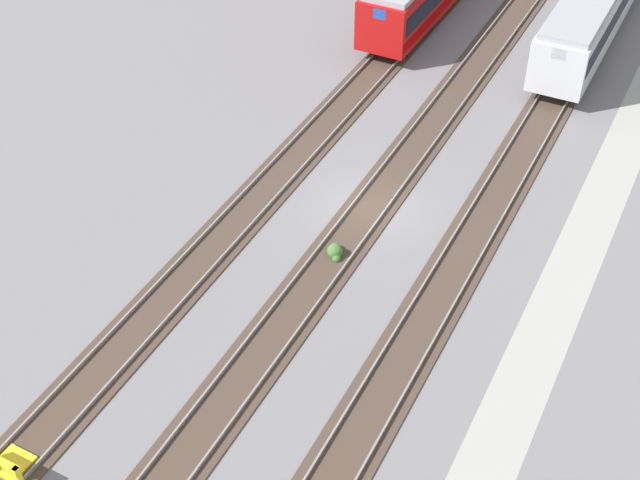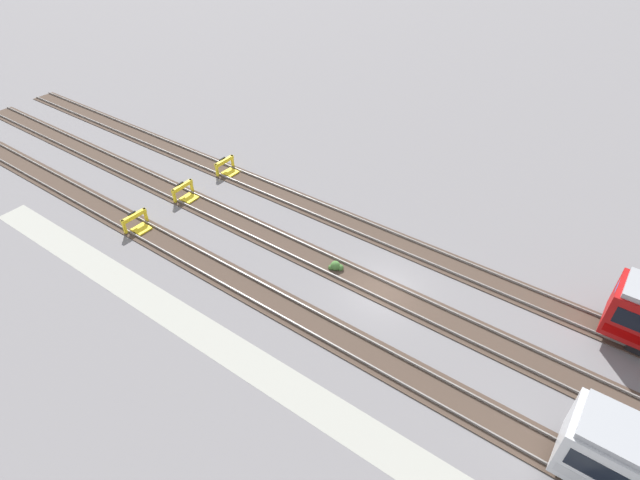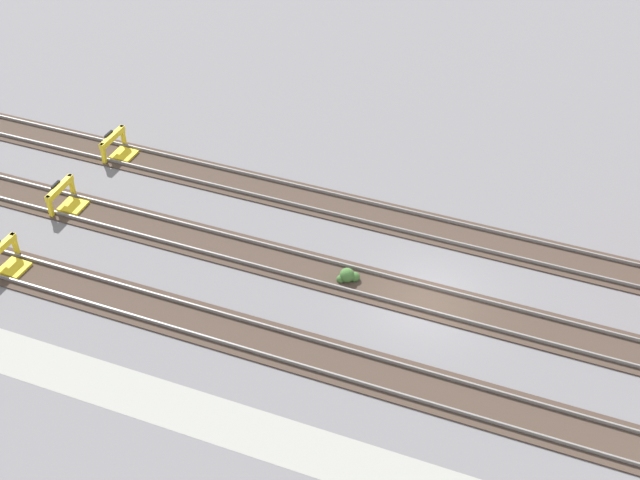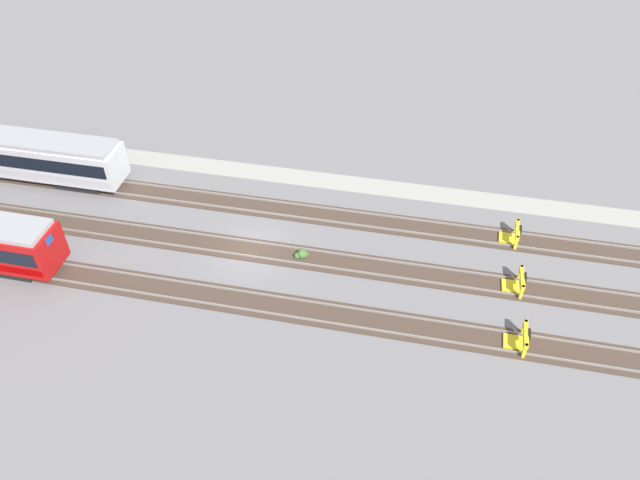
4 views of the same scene
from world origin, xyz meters
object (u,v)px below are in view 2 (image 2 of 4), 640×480
at_px(bumper_stop_nearest_track, 137,223).
at_px(weed_clump, 336,266).
at_px(bumper_stop_near_inner_track, 185,193).
at_px(bumper_stop_middle_track, 227,167).

bearing_deg(bumper_stop_nearest_track, weed_clump, 18.42).
height_order(bumper_stop_nearest_track, bumper_stop_near_inner_track, same).
bearing_deg(bumper_stop_near_inner_track, bumper_stop_middle_track, 90.60).
bearing_deg(bumper_stop_nearest_track, bumper_stop_near_inner_track, 91.82).
height_order(bumper_stop_middle_track, weed_clump, bumper_stop_middle_track).
bearing_deg(bumper_stop_middle_track, bumper_stop_nearest_track, -88.79).
relative_size(bumper_stop_near_inner_track, bumper_stop_middle_track, 1.00).
xyz_separation_m(bumper_stop_near_inner_track, weed_clump, (14.02, -0.04, -0.27)).
bearing_deg(bumper_stop_near_inner_track, bumper_stop_nearest_track, -88.18).
xyz_separation_m(bumper_stop_middle_track, weed_clump, (14.07, -4.67, -0.27)).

